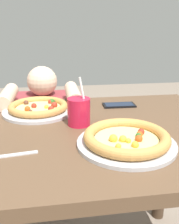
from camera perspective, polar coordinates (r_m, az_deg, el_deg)
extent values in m
cube|color=brown|center=(0.91, -3.36, -4.96)|extent=(1.21, 0.81, 0.04)
cylinder|color=#443122|center=(1.50, 16.59, -11.70)|extent=(0.07, 0.07, 0.71)
cylinder|color=#B7B7BC|center=(0.79, 8.47, -7.19)|extent=(0.31, 0.31, 0.01)
cylinder|color=#E5CC7F|center=(0.78, 8.51, -6.46)|extent=(0.20, 0.20, 0.01)
torus|color=#C68C47|center=(0.78, 8.55, -5.68)|extent=(0.27, 0.27, 0.03)
sphere|color=gold|center=(0.72, 6.69, -7.88)|extent=(0.02, 0.02, 0.02)
sphere|color=#BF4C19|center=(0.80, 11.54, -5.05)|extent=(0.02, 0.02, 0.02)
sphere|color=gold|center=(0.76, 7.73, -6.20)|extent=(0.02, 0.02, 0.02)
sphere|color=gold|center=(0.76, 5.54, -6.11)|extent=(0.03, 0.03, 0.03)
sphere|color=maroon|center=(0.82, 11.86, -4.52)|extent=(0.02, 0.02, 0.02)
sphere|color=#BF4C19|center=(0.77, 11.37, -6.08)|extent=(0.02, 0.02, 0.02)
sphere|color=#2D6623|center=(0.79, 11.26, -5.42)|extent=(0.02, 0.02, 0.02)
sphere|color=gold|center=(0.73, 10.54, -7.45)|extent=(0.02, 0.02, 0.02)
sphere|color=gold|center=(0.75, 8.99, -6.61)|extent=(0.02, 0.02, 0.02)
cylinder|color=#B7B7BC|center=(1.10, -11.71, 0.24)|extent=(0.30, 0.30, 0.01)
cylinder|color=#E5CC7F|center=(1.09, -11.75, 0.79)|extent=(0.20, 0.20, 0.01)
torus|color=#C68C47|center=(1.09, -11.79, 1.28)|extent=(0.25, 0.25, 0.03)
sphere|color=brown|center=(1.03, -13.51, 0.12)|extent=(0.02, 0.02, 0.02)
sphere|color=maroon|center=(1.09, -8.15, 1.62)|extent=(0.03, 0.03, 0.03)
sphere|color=gold|center=(1.07, -9.94, 1.19)|extent=(0.02, 0.02, 0.02)
sphere|color=brown|center=(1.15, -14.46, 2.10)|extent=(0.02, 0.02, 0.02)
sphere|color=maroon|center=(1.09, -12.74, 1.41)|extent=(0.02, 0.02, 0.02)
sphere|color=#BF4C19|center=(1.06, -14.18, 0.70)|extent=(0.02, 0.02, 0.02)
sphere|color=#2D6623|center=(1.14, -8.73, 2.45)|extent=(0.03, 0.03, 0.03)
sphere|color=maroon|center=(1.04, -8.90, 0.71)|extent=(0.02, 0.02, 0.02)
sphere|color=maroon|center=(1.14, -9.02, 2.35)|extent=(0.02, 0.02, 0.02)
cylinder|color=red|center=(0.92, -2.49, 0.05)|extent=(0.09, 0.09, 0.10)
cylinder|color=white|center=(0.90, -1.75, 5.18)|extent=(0.03, 0.02, 0.09)
cube|color=silver|center=(0.75, -18.04, -9.55)|extent=(0.16, 0.04, 0.00)
cube|color=black|center=(1.17, 6.84, 1.61)|extent=(0.15, 0.08, 0.01)
cube|color=#192338|center=(1.17, 6.85, 1.82)|extent=(0.13, 0.07, 0.00)
cylinder|color=#333847|center=(1.68, -9.66, -12.83)|extent=(0.28, 0.28, 0.45)
cube|color=maroon|center=(1.52, -10.41, -1.11)|extent=(0.35, 0.22, 0.28)
sphere|color=beige|center=(1.46, -10.91, 7.02)|extent=(0.17, 0.17, 0.17)
cylinder|color=beige|center=(1.26, -18.44, 3.47)|extent=(0.07, 0.28, 0.07)
cylinder|color=beige|center=(1.24, -3.85, 4.22)|extent=(0.07, 0.28, 0.07)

